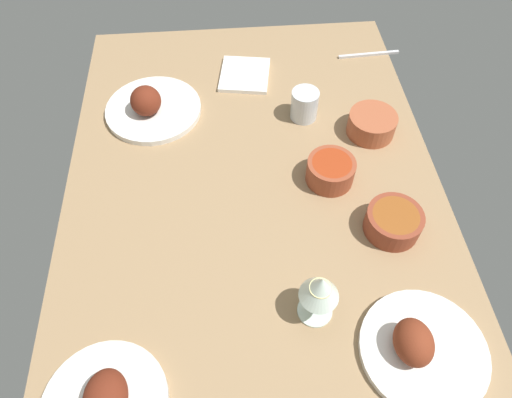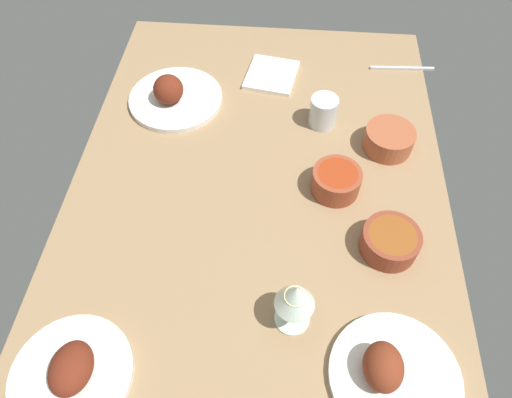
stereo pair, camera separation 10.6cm
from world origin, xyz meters
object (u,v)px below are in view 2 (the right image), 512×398
(plate_near_viewer, at_px, (391,374))
(wine_glass, at_px, (295,298))
(plate_center_main, at_px, (173,96))
(bowl_sauce, at_px, (336,181))
(water_tumbler, at_px, (323,112))
(plate_far_side, at_px, (72,372))
(bowl_soup, at_px, (390,241))
(folded_napkin, at_px, (271,75))
(fork_loose, at_px, (402,68))
(bowl_pasta, at_px, (389,139))

(plate_near_viewer, xyz_separation_m, wine_glass, (0.10, 0.18, 0.08))
(plate_center_main, relative_size, bowl_sauce, 2.24)
(water_tumbler, bearing_deg, plate_far_side, 147.02)
(plate_center_main, height_order, bowl_soup, plate_center_main)
(plate_far_side, distance_m, bowl_sauce, 0.67)
(folded_napkin, bearing_deg, bowl_sauce, -156.17)
(plate_near_viewer, relative_size, folded_napkin, 1.59)
(water_tumbler, bearing_deg, wine_glass, 174.02)
(plate_center_main, bearing_deg, bowl_sauce, -121.57)
(bowl_sauce, relative_size, fork_loose, 0.61)
(fork_loose, bearing_deg, plate_center_main, 13.87)
(plate_center_main, xyz_separation_m, bowl_sauce, (-0.27, -0.44, 0.01))
(bowl_pasta, bearing_deg, plate_near_viewer, 175.73)
(plate_center_main, distance_m, wine_glass, 0.70)
(plate_far_side, relative_size, plate_near_viewer, 0.93)
(plate_near_viewer, height_order, fork_loose, plate_near_viewer)
(fork_loose, bearing_deg, bowl_sauce, 63.04)
(wine_glass, height_order, water_tumbler, wine_glass)
(plate_near_viewer, relative_size, bowl_soup, 1.95)
(plate_far_side, xyz_separation_m, fork_loose, (0.94, -0.69, -0.02))
(plate_center_main, relative_size, plate_near_viewer, 1.07)
(bowl_sauce, distance_m, folded_napkin, 0.44)
(bowl_sauce, height_order, fork_loose, bowl_sauce)
(plate_center_main, height_order, plate_near_viewer, plate_center_main)
(plate_center_main, height_order, fork_loose, plate_center_main)
(water_tumbler, distance_m, fork_loose, 0.34)
(bowl_sauce, xyz_separation_m, folded_napkin, (0.40, 0.18, -0.03))
(water_tumbler, height_order, folded_napkin, water_tumbler)
(plate_center_main, height_order, bowl_pasta, plate_center_main)
(water_tumbler, bearing_deg, bowl_soup, -159.14)
(bowl_soup, bearing_deg, plate_far_side, 118.36)
(plate_center_main, height_order, water_tumbler, plate_center_main)
(plate_near_viewer, xyz_separation_m, water_tumbler, (0.65, 0.12, 0.02))
(plate_near_viewer, height_order, folded_napkin, plate_near_viewer)
(plate_far_side, height_order, folded_napkin, plate_far_side)
(bowl_pasta, bearing_deg, bowl_soup, 175.69)
(plate_near_viewer, distance_m, folded_napkin, 0.87)
(bowl_pasta, height_order, water_tumbler, water_tumbler)
(plate_far_side, bearing_deg, plate_near_viewer, -85.42)
(bowl_soup, bearing_deg, plate_center_main, 52.46)
(plate_far_side, relative_size, bowl_sauce, 1.95)
(water_tumbler, relative_size, folded_napkin, 0.54)
(bowl_soup, relative_size, water_tumbler, 1.51)
(bowl_sauce, bearing_deg, bowl_soup, -143.87)
(bowl_soup, bearing_deg, bowl_pasta, -4.31)
(bowl_soup, bearing_deg, wine_glass, 131.58)
(water_tumbler, xyz_separation_m, folded_napkin, (0.18, 0.15, -0.04))
(bowl_sauce, bearing_deg, bowl_pasta, -42.51)
(plate_far_side, height_order, wine_glass, wine_glass)
(plate_center_main, relative_size, bowl_pasta, 2.08)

